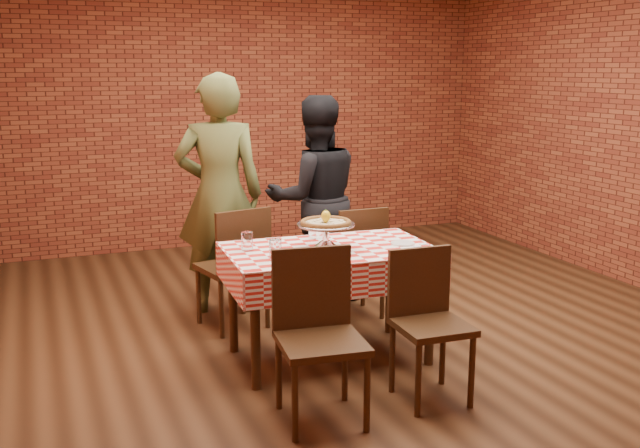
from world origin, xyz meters
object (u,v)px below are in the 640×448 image
Objects in this scene: pizza_stand at (326,237)px; chair_far_left at (232,266)px; diner_olive at (220,195)px; water_glass_right at (247,241)px; condiment_caddy at (317,229)px; chair_far_right at (353,261)px; diner_black at (315,199)px; table at (329,304)px; chair_near_left at (321,340)px; chair_near_right at (432,329)px; water_glass_left at (275,249)px; pizza at (326,223)px.

pizza_stand is 1.04m from chair_far_left.
water_glass_right is at bearing 99.20° from diner_olive.
condiment_caddy is 0.75m from chair_far_right.
chair_far_right is 0.47× the size of diner_olive.
diner_black is (0.81, 0.03, -0.09)m from diner_olive.
diner_black is at bearing -78.99° from chair_far_right.
table is at bearing 54.74° from chair_far_right.
chair_far_right is (0.50, 0.73, 0.06)m from table.
table is 0.95m from chair_far_left.
chair_near_left is 1.65m from chair_far_left.
chair_near_left reaches higher than condiment_caddy.
diner_olive is (-0.41, 1.23, 0.56)m from table.
diner_black reaches higher than water_glass_right.
condiment_caddy is 0.14× the size of chair_near_left.
chair_near_left reaches higher than chair_near_right.
chair_far_left is at bearing 91.50° from water_glass_left.
condiment_caddy is 0.07× the size of diner_olive.
condiment_caddy is 1.22m from chair_near_left.
chair_near_left is (-0.41, -1.09, -0.36)m from condiment_caddy.
chair_near_left is at bearing 59.36° from chair_far_right.
chair_near_right is (0.28, -1.10, -0.39)m from condiment_caddy.
chair_near_right is 1.00× the size of chair_far_right.
diner_black is at bearing 49.84° from condiment_caddy.
diner_olive is (-0.04, 2.04, 0.47)m from chair_near_left.
diner_black is (-0.11, 0.53, 0.41)m from chair_far_right.
pizza_stand is 0.44× the size of chair_near_right.
diner_black is (0.43, 1.30, 0.00)m from pizza_stand.
chair_near_right is at bearing 6.16° from chair_near_left.
pizza_stand is at bearing 53.94° from chair_far_right.
chair_far_right is at bearing 54.65° from pizza_stand.
diner_black is at bearing -163.63° from diner_olive.
condiment_caddy is 0.15× the size of chair_near_right.
chair_near_left is at bearing -177.82° from chair_near_right.
condiment_caddy is at bearing 43.16° from water_glass_left.
pizza is 0.96m from chair_near_left.
pizza reaches higher than water_glass_right.
diner_olive reaches higher than chair_near_right.
pizza_stand is 0.94m from chair_near_right.
pizza is at bearing -20.62° from water_glass_right.
diner_black is at bearing 71.50° from pizza_stand.
water_glass_right is at bearing 29.42° from chair_far_right.
diner_olive is at bearing 97.35° from chair_near_left.
chair_far_right is (0.54, 0.77, -0.49)m from pizza.
pizza is at bearing -122.12° from condiment_caddy.
water_glass_right is 1.02m from chair_near_left.
pizza is 1.07m from chair_far_left.
condiment_caddy is at bearing 15.48° from water_glass_right.
diner_black is (0.36, 0.97, 0.02)m from condiment_caddy.
chair_far_right is at bearing 160.70° from chair_far_left.
table is 0.86m from chair_near_right.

